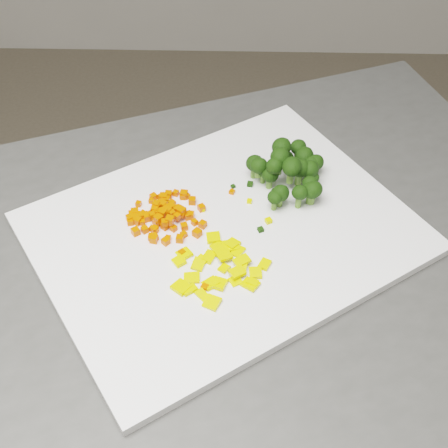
{
  "coord_description": "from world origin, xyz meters",
  "views": [
    {
      "loc": [
        0.25,
        -0.55,
        1.5
      ],
      "look_at": [
        0.24,
        0.01,
        0.92
      ],
      "focal_mm": 50.0,
      "sensor_mm": 36.0,
      "label": 1
    }
  ],
  "objects_px": {
    "counter_block": "(222,420)",
    "pepper_pile": "(221,262)",
    "broccoli_pile": "(277,168)",
    "cutting_board": "(224,233)",
    "carrot_pile": "(167,210)"
  },
  "relations": [
    {
      "from": "broccoli_pile",
      "to": "pepper_pile",
      "type": "bearing_deg",
      "value": -115.13
    },
    {
      "from": "pepper_pile",
      "to": "broccoli_pile",
      "type": "bearing_deg",
      "value": 64.87
    },
    {
      "from": "counter_block",
      "to": "broccoli_pile",
      "type": "xyz_separation_m",
      "value": [
        0.07,
        0.12,
        0.49
      ]
    },
    {
      "from": "cutting_board",
      "to": "broccoli_pile",
      "type": "xyz_separation_m",
      "value": [
        0.07,
        0.09,
        0.04
      ]
    },
    {
      "from": "counter_block",
      "to": "pepper_pile",
      "type": "bearing_deg",
      "value": -87.7
    },
    {
      "from": "counter_block",
      "to": "cutting_board",
      "type": "bearing_deg",
      "value": 85.61
    },
    {
      "from": "carrot_pile",
      "to": "pepper_pile",
      "type": "distance_m",
      "value": 0.11
    },
    {
      "from": "cutting_board",
      "to": "pepper_pile",
      "type": "height_order",
      "value": "pepper_pile"
    },
    {
      "from": "cutting_board",
      "to": "pepper_pile",
      "type": "relative_size",
      "value": 3.88
    },
    {
      "from": "cutting_board",
      "to": "broccoli_pile",
      "type": "relative_size",
      "value": 3.75
    },
    {
      "from": "cutting_board",
      "to": "pepper_pile",
      "type": "xyz_separation_m",
      "value": [
        -0.0,
        -0.06,
        0.01
      ]
    },
    {
      "from": "carrot_pile",
      "to": "broccoli_pile",
      "type": "distance_m",
      "value": 0.16
    },
    {
      "from": "counter_block",
      "to": "pepper_pile",
      "type": "relative_size",
      "value": 7.77
    },
    {
      "from": "pepper_pile",
      "to": "broccoli_pile",
      "type": "xyz_separation_m",
      "value": [
        0.07,
        0.15,
        0.02
      ]
    },
    {
      "from": "carrot_pile",
      "to": "pepper_pile",
      "type": "relative_size",
      "value": 0.86
    }
  ]
}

